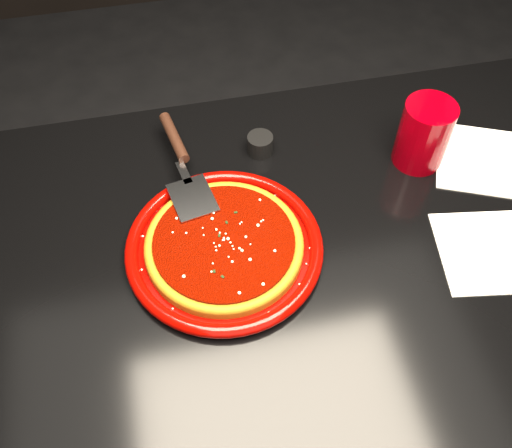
{
  "coord_description": "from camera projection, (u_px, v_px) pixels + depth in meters",
  "views": [
    {
      "loc": [
        -0.19,
        -0.5,
        1.54
      ],
      "look_at": [
        -0.07,
        0.06,
        0.77
      ],
      "focal_mm": 40.0,
      "sensor_mm": 36.0,
      "label": 1
    }
  ],
  "objects": [
    {
      "name": "floor",
      "position": [
        286.0,
        404.0,
        1.56
      ],
      "size": [
        4.0,
        4.0,
        0.01
      ],
      "primitive_type": "cube",
      "color": "black",
      "rests_on": "ground"
    },
    {
      "name": "table",
      "position": [
        294.0,
        346.0,
        1.25
      ],
      "size": [
        1.2,
        0.8,
        0.75
      ],
      "primitive_type": "cube",
      "color": "black",
      "rests_on": "floor"
    },
    {
      "name": "plate",
      "position": [
        224.0,
        247.0,
        0.94
      ],
      "size": [
        0.39,
        0.39,
        0.02
      ],
      "primitive_type": "cylinder",
      "rotation": [
        0.0,
        0.0,
        -0.23
      ],
      "color": "#770401",
      "rests_on": "table"
    },
    {
      "name": "pizza_crust",
      "position": [
        224.0,
        246.0,
        0.94
      ],
      "size": [
        0.32,
        0.32,
        0.01
      ],
      "primitive_type": "cylinder",
      "rotation": [
        0.0,
        0.0,
        -0.23
      ],
      "color": "brown",
      "rests_on": "plate"
    },
    {
      "name": "pizza_crust_rim",
      "position": [
        224.0,
        244.0,
        0.93
      ],
      "size": [
        0.32,
        0.32,
        0.02
      ],
      "primitive_type": "torus",
      "rotation": [
        0.0,
        0.0,
        -0.23
      ],
      "color": "brown",
      "rests_on": "plate"
    },
    {
      "name": "pizza_sauce",
      "position": [
        224.0,
        242.0,
        0.93
      ],
      "size": [
        0.28,
        0.28,
        0.01
      ],
      "primitive_type": "cylinder",
      "rotation": [
        0.0,
        0.0,
        -0.23
      ],
      "color": "#6B0900",
      "rests_on": "plate"
    },
    {
      "name": "parmesan_dusting",
      "position": [
        224.0,
        240.0,
        0.92
      ],
      "size": [
        0.23,
        0.23,
        0.01
      ],
      "primitive_type": null,
      "color": "beige",
      "rests_on": "plate"
    },
    {
      "name": "basil_flecks",
      "position": [
        224.0,
        240.0,
        0.93
      ],
      "size": [
        0.21,
        0.21,
        0.0
      ],
      "primitive_type": null,
      "color": "black",
      "rests_on": "plate"
    },
    {
      "name": "pizza_server",
      "position": [
        184.0,
        164.0,
        1.01
      ],
      "size": [
        0.14,
        0.31,
        0.02
      ],
      "primitive_type": null,
      "rotation": [
        0.0,
        0.0,
        0.19
      ],
      "color": "#AFB2B7",
      "rests_on": "plate"
    },
    {
      "name": "cup",
      "position": [
        424.0,
        134.0,
        1.02
      ],
      "size": [
        0.11,
        0.11,
        0.13
      ],
      "primitive_type": "cylinder",
      "rotation": [
        0.0,
        0.0,
        0.26
      ],
      "color": "#900009",
      "rests_on": "table"
    },
    {
      "name": "napkin_a",
      "position": [
        488.0,
        252.0,
        0.95
      ],
      "size": [
        0.19,
        0.19,
        0.0
      ],
      "primitive_type": "cube",
      "rotation": [
        0.0,
        0.0,
        -0.16
      ],
      "color": "white",
      "rests_on": "table"
    },
    {
      "name": "napkin_b",
      "position": [
        480.0,
        160.0,
        1.07
      ],
      "size": [
        0.22,
        0.22,
        0.0
      ],
      "primitive_type": "cube",
      "rotation": [
        0.0,
        0.0,
        -0.41
      ],
      "color": "white",
      "rests_on": "table"
    },
    {
      "name": "ramekin",
      "position": [
        260.0,
        144.0,
        1.07
      ],
      "size": [
        0.06,
        0.06,
        0.04
      ],
      "primitive_type": "cylinder",
      "rotation": [
        0.0,
        0.0,
        0.29
      ],
      "color": "black",
      "rests_on": "table"
    }
  ]
}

